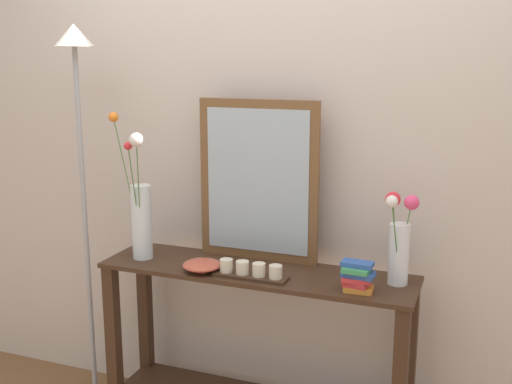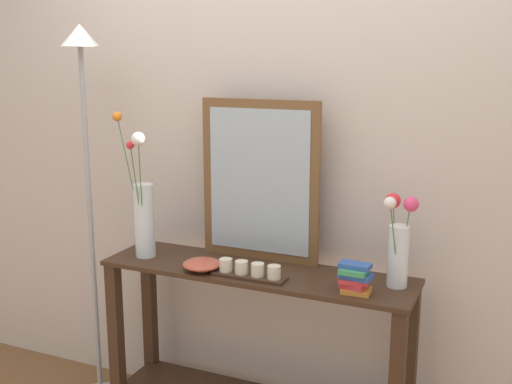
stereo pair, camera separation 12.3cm
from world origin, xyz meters
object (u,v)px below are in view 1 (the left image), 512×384
(mirror_leaning, at_px, (258,181))
(floor_lamp, at_px, (81,158))
(tall_vase_left, at_px, (140,212))
(decorative_bowl, at_px, (202,265))
(candle_tray, at_px, (251,271))
(book_stack, at_px, (357,276))
(vase_right, at_px, (399,241))
(console_table, at_px, (256,341))

(mirror_leaning, distance_m, floor_lamp, 0.85)
(tall_vase_left, xyz_separation_m, decorative_bowl, (0.33, -0.06, -0.19))
(decorative_bowl, bearing_deg, candle_tray, 0.40)
(candle_tray, distance_m, decorative_bowl, 0.23)
(book_stack, bearing_deg, decorative_bowl, -179.14)
(vase_right, xyz_separation_m, floor_lamp, (-1.48, -0.05, 0.26))
(candle_tray, relative_size, book_stack, 2.34)
(vase_right, distance_m, candle_tray, 0.62)
(candle_tray, distance_m, floor_lamp, 0.99)
(console_table, relative_size, vase_right, 3.59)
(console_table, height_order, mirror_leaning, mirror_leaning)
(mirror_leaning, xyz_separation_m, book_stack, (0.51, -0.24, -0.30))
(tall_vase_left, relative_size, vase_right, 1.72)
(console_table, distance_m, vase_right, 0.79)
(tall_vase_left, height_order, book_stack, tall_vase_left)
(book_stack, bearing_deg, candle_tray, -178.91)
(book_stack, height_order, floor_lamp, floor_lamp)
(console_table, bearing_deg, tall_vase_left, -175.54)
(floor_lamp, bearing_deg, console_table, 0.17)
(candle_tray, xyz_separation_m, decorative_bowl, (-0.23, -0.00, -0.00))
(mirror_leaning, distance_m, tall_vase_left, 0.55)
(candle_tray, bearing_deg, vase_right, 14.44)
(mirror_leaning, bearing_deg, console_table, -72.54)
(mirror_leaning, distance_m, candle_tray, 0.42)
(mirror_leaning, xyz_separation_m, tall_vase_left, (-0.50, -0.19, -0.15))
(candle_tray, relative_size, floor_lamp, 0.17)
(candle_tray, height_order, floor_lamp, floor_lamp)
(mirror_leaning, relative_size, tall_vase_left, 1.09)
(candle_tray, height_order, book_stack, book_stack)
(book_stack, relative_size, floor_lamp, 0.07)
(tall_vase_left, bearing_deg, book_stack, -2.76)
(tall_vase_left, xyz_separation_m, vase_right, (1.15, 0.09, -0.04))
(vase_right, bearing_deg, candle_tray, -165.56)
(console_table, relative_size, tall_vase_left, 2.08)
(book_stack, bearing_deg, vase_right, 46.33)
(console_table, distance_m, book_stack, 0.62)
(mirror_leaning, height_order, book_stack, mirror_leaning)
(candle_tray, bearing_deg, floor_lamp, 173.82)
(candle_tray, bearing_deg, tall_vase_left, 174.17)
(decorative_bowl, bearing_deg, floor_lamp, 171.64)
(book_stack, xyz_separation_m, floor_lamp, (-1.35, 0.09, 0.38))
(decorative_bowl, bearing_deg, console_table, 25.62)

